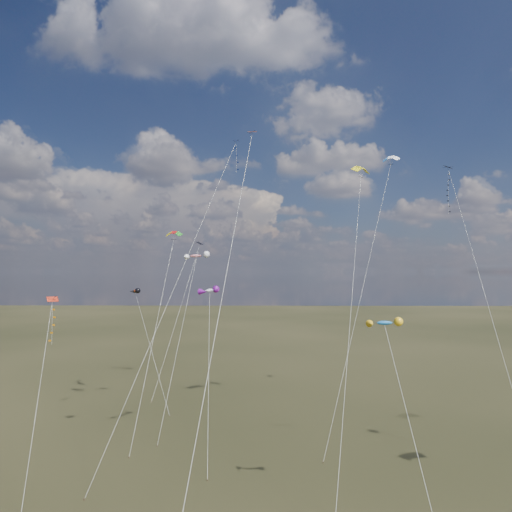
{
  "coord_description": "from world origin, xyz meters",
  "views": [
    {
      "loc": [
        0.75,
        -33.06,
        17.22
      ],
      "look_at": [
        0.0,
        18.0,
        19.0
      ],
      "focal_mm": 32.0,
      "sensor_mm": 36.0,
      "label": 1
    }
  ],
  "objects": [
    {
      "name": "novelty_blue_yellow",
      "position": [
        9.68,
        0.47,
        13.4
      ],
      "size": [
        2.62,
        8.18,
        13.88
      ],
      "color": "#1969B0",
      "rests_on": "ground"
    },
    {
      "name": "diamond_navy_tall",
      "position": [
        -3.31,
        18.71,
        28.16
      ],
      "size": [
        10.86,
        19.18,
        32.92
      ],
      "color": "#0E1948",
      "rests_on": "ground"
    },
    {
      "name": "diamond_red_low",
      "position": [
        -18.68,
        8.64,
        12.14
      ],
      "size": [
        3.38,
        10.83,
        14.91
      ],
      "color": "#B42815",
      "rests_on": "ground"
    },
    {
      "name": "diamond_orange_center",
      "position": [
        -1.35,
        -0.09,
        20.1
      ],
      "size": [
        4.19,
        20.79,
        29.62
      ],
      "color": "#E35B1A",
      "rests_on": "ground"
    },
    {
      "name": "diamond_black_high",
      "position": [
        25.05,
        25.53,
        26.49
      ],
      "size": [
        4.71,
        27.19,
        31.33
      ],
      "color": "black",
      "rests_on": "ground"
    },
    {
      "name": "novelty_redwhite_stripe",
      "position": [
        -9.83,
        38.64,
        19.7
      ],
      "size": [
        6.28,
        12.29,
        20.39
      ],
      "color": "red",
      "rests_on": "ground"
    },
    {
      "name": "novelty_orange_black",
      "position": [
        -17.17,
        30.88,
        14.45
      ],
      "size": [
        7.93,
        10.51,
        14.96
      ],
      "color": "#C23A0B",
      "rests_on": "ground"
    },
    {
      "name": "parafoil_yellow",
      "position": [
        12.35,
        20.51,
        29.4
      ],
      "size": [
        8.84,
        26.72,
        30.21
      ],
      "color": "gold",
      "rests_on": "ground"
    },
    {
      "name": "parafoil_tricolor",
      "position": [
        -10.19,
        22.48,
        21.92
      ],
      "size": [
        2.61,
        13.79,
        22.59
      ],
      "color": "yellow",
      "rests_on": "ground"
    },
    {
      "name": "parafoil_blue_white",
      "position": [
        16.25,
        22.03,
        30.88
      ],
      "size": [
        11.33,
        14.5,
        31.71
      ],
      "color": "blue",
      "rests_on": "ground"
    },
    {
      "name": "diamond_black_mid",
      "position": [
        -7.9,
        20.58,
        14.88
      ],
      "size": [
        3.03,
        12.15,
        21.03
      ],
      "color": "black",
      "rests_on": "ground"
    },
    {
      "name": "novelty_white_purple",
      "position": [
        -4.75,
        14.14,
        15.23
      ],
      "size": [
        1.96,
        10.54,
        15.73
      ],
      "color": "silver",
      "rests_on": "ground"
    }
  ]
}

